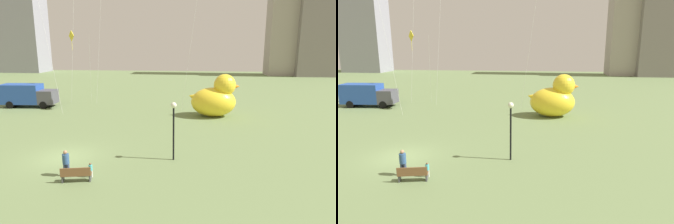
# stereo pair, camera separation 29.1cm
# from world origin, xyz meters

# --- Properties ---
(ground_plane) EXTENTS (140.00, 140.00, 0.00)m
(ground_plane) POSITION_xyz_m (0.00, 0.00, 0.00)
(ground_plane) COLOR #687E4D
(park_bench) EXTENTS (1.73, 0.77, 0.90)m
(park_bench) POSITION_xyz_m (2.38, -3.59, 0.48)
(park_bench) COLOR brown
(park_bench) RESTS_ON ground
(person_adult) EXTENTS (0.39, 0.39, 1.61)m
(person_adult) POSITION_xyz_m (1.51, -2.89, 0.89)
(person_adult) COLOR #38476B
(person_adult) RESTS_ON ground
(person_child) EXTENTS (0.22, 0.22, 0.89)m
(person_child) POSITION_xyz_m (2.98, -2.90, 0.49)
(person_child) COLOR silver
(person_child) RESTS_ON ground
(giant_inflatable_duck) EXTENTS (5.54, 3.56, 4.59)m
(giant_inflatable_duck) POSITION_xyz_m (11.10, 13.20, 1.95)
(giant_inflatable_duck) COLOR yellow
(giant_inflatable_duck) RESTS_ON ground
(lamppost) EXTENTS (0.39, 0.39, 3.97)m
(lamppost) POSITION_xyz_m (7.60, 0.26, 2.87)
(lamppost) COLOR black
(lamppost) RESTS_ON ground
(box_truck) EXTENTS (6.73, 2.74, 2.85)m
(box_truck) POSITION_xyz_m (-11.89, 15.98, 1.46)
(box_truck) COLOR #264CA5
(box_truck) RESTS_ON ground
(city_skyline) EXTENTS (88.71, 11.67, 35.09)m
(city_skyline) POSITION_xyz_m (8.34, 61.20, 13.95)
(city_skyline) COLOR gray
(city_skyline) RESTS_ON ground
(kite_yellow) EXTENTS (3.08, 3.69, 9.31)m
(kite_yellow) POSITION_xyz_m (-5.94, 16.89, 8.33)
(kite_yellow) COLOR silver
(kite_yellow) RESTS_ON ground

